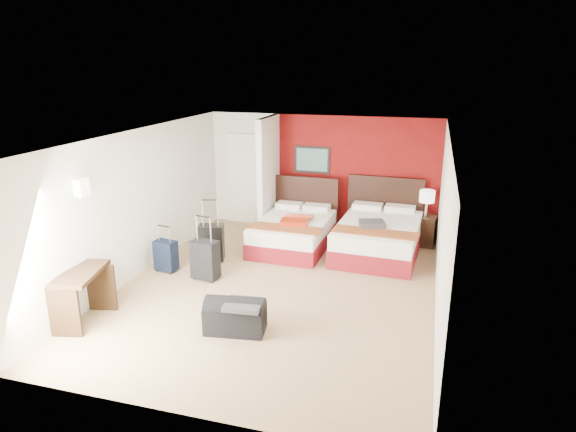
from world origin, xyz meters
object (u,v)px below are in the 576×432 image
(bed_right, at_px, (378,238))
(nightstand, at_px, (424,231))
(table_lamp, at_px, (427,203))
(suitcase_navy, at_px, (166,257))
(suitcase_black, at_px, (212,244))
(suitcase_charcoal, at_px, (205,261))
(red_suitcase_open, at_px, (297,219))
(duffel_bag, at_px, (235,317))
(desk, at_px, (84,297))
(bed_left, at_px, (293,234))

(bed_right, relative_size, nightstand, 3.51)
(bed_right, relative_size, table_lamp, 4.01)
(nightstand, bearing_deg, suitcase_navy, -141.55)
(suitcase_black, relative_size, suitcase_navy, 1.25)
(suitcase_black, relative_size, suitcase_charcoal, 1.02)
(nightstand, xyz_separation_m, suitcase_black, (-3.77, -1.98, 0.03))
(table_lamp, xyz_separation_m, suitcase_navy, (-4.35, -2.65, -0.61))
(bed_right, height_order, suitcase_black, suitcase_black)
(table_lamp, bearing_deg, suitcase_navy, -148.69)
(suitcase_charcoal, bearing_deg, table_lamp, 45.83)
(red_suitcase_open, distance_m, suitcase_black, 1.72)
(suitcase_navy, distance_m, duffel_bag, 2.53)
(nightstand, relative_size, desk, 0.64)
(nightstand, height_order, suitcase_charcoal, suitcase_charcoal)
(table_lamp, bearing_deg, red_suitcase_open, -157.92)
(nightstand, relative_size, table_lamp, 1.14)
(red_suitcase_open, bearing_deg, nightstand, 17.56)
(bed_right, relative_size, duffel_bag, 2.61)
(table_lamp, height_order, suitcase_charcoal, table_lamp)
(nightstand, height_order, duffel_bag, nightstand)
(table_lamp, distance_m, duffel_bag, 4.93)
(nightstand, xyz_separation_m, duffel_bag, (-2.40, -4.26, -0.10))
(suitcase_charcoal, xyz_separation_m, suitcase_navy, (-0.82, 0.12, -0.06))
(table_lamp, height_order, desk, table_lamp)
(nightstand, relative_size, suitcase_navy, 1.13)
(suitcase_black, bearing_deg, suitcase_navy, -145.88)
(nightstand, height_order, table_lamp, table_lamp)
(table_lamp, height_order, duffel_bag, table_lamp)
(bed_right, relative_size, desk, 2.26)
(duffel_bag, bearing_deg, suitcase_navy, 132.63)
(table_lamp, xyz_separation_m, duffel_bag, (-2.40, -4.26, -0.67))
(suitcase_charcoal, relative_size, desk, 0.69)
(red_suitcase_open, height_order, suitcase_charcoal, red_suitcase_open)
(bed_right, xyz_separation_m, table_lamp, (0.84, 0.77, 0.55))
(bed_right, bearing_deg, desk, -130.61)
(bed_right, distance_m, duffel_bag, 3.82)
(table_lamp, relative_size, desk, 0.56)
(nightstand, bearing_deg, suitcase_black, -145.16)
(suitcase_charcoal, bearing_deg, suitcase_navy, 179.50)
(nightstand, distance_m, table_lamp, 0.57)
(table_lamp, distance_m, suitcase_navy, 5.13)
(bed_left, distance_m, suitcase_black, 1.68)
(suitcase_black, height_order, duffel_bag, suitcase_black)
(bed_right, height_order, suitcase_navy, bed_right)
(red_suitcase_open, relative_size, nightstand, 1.18)
(suitcase_navy, bearing_deg, table_lamp, 39.69)
(suitcase_black, distance_m, suitcase_navy, 0.88)
(suitcase_navy, relative_size, desk, 0.57)
(table_lamp, bearing_deg, duffel_bag, -119.42)
(bed_left, distance_m, duffel_bag, 3.38)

